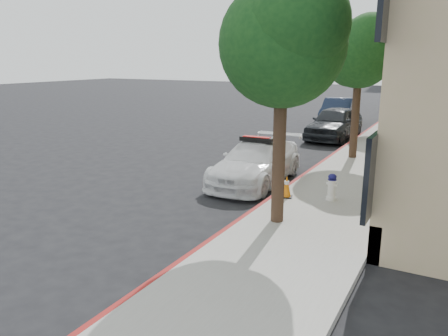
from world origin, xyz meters
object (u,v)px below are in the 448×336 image
Objects in this scene: parked_car_mid at (335,123)px; traffic_cone at (287,187)px; parked_car_far at (338,111)px; police_car at (256,162)px; fire_hydrant at (332,187)px.

parked_car_mid reaches higher than traffic_cone.
police_car is at bearing -93.11° from parked_car_far.
parked_car_mid is at bearing -84.49° from parked_car_far.
parked_car_far reaches higher than fire_hydrant.
fire_hydrant is 1.23m from traffic_cone.
police_car is 7.64× the size of traffic_cone.
police_car is 14.50m from parked_car_far.
fire_hydrant reaches higher than traffic_cone.
parked_car_far is 16.06m from fire_hydrant.
police_car is at bearing -88.13° from parked_car_mid.
parked_car_mid is at bearing 106.31° from fire_hydrant.
fire_hydrant is (3.86, -15.59, -0.28)m from parked_car_far.
parked_car_far reaches higher than traffic_cone.
parked_car_mid is (0.14, 9.20, 0.13)m from police_car.
police_car is 0.99× the size of parked_car_far.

